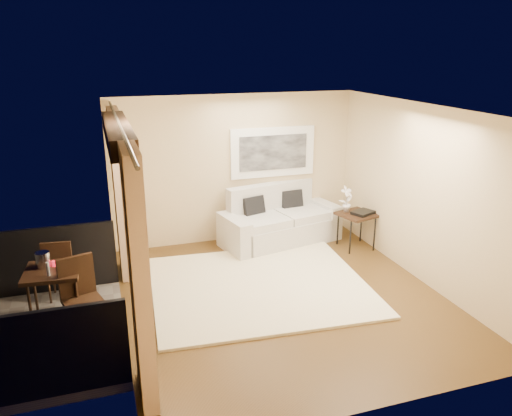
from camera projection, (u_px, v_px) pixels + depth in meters
floor at (283, 297)px, 7.28m from camera, size 5.00×5.00×0.00m
room_shell at (117, 132)px, 5.87m from camera, size 5.00×6.40×5.00m
balcony at (37, 323)px, 6.25m from camera, size 1.81×2.60×1.17m
curtains at (127, 227)px, 6.24m from camera, size 0.16×4.80×2.64m
artwork at (273, 152)px, 9.22m from camera, size 1.62×0.07×0.92m
rug at (259, 285)px, 7.58m from camera, size 3.38×3.00×0.04m
sofa at (278, 222)px, 9.27m from camera, size 2.33×1.37×1.05m
side_table at (357, 216)px, 8.90m from camera, size 0.74×0.74×0.65m
tray at (363, 213)px, 8.85m from camera, size 0.46×0.41×0.05m
orchid at (347, 199)px, 8.89m from camera, size 0.29×0.24×0.48m
bistro_table at (53, 275)px, 6.34m from camera, size 0.73×0.73×0.80m
balcony_chair_far at (59, 266)px, 7.04m from camera, size 0.44×0.45×0.93m
balcony_chair_near at (80, 291)px, 6.19m from camera, size 0.56×0.56×1.03m
ice_bucket at (43, 260)px, 6.35m from camera, size 0.18×0.18×0.20m
candle at (54, 264)px, 6.40m from camera, size 0.06×0.06×0.07m
vase at (48, 269)px, 6.11m from camera, size 0.04×0.04×0.18m
glass_a at (62, 265)px, 6.29m from camera, size 0.06×0.06×0.12m
glass_b at (62, 265)px, 6.31m from camera, size 0.06×0.06×0.12m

